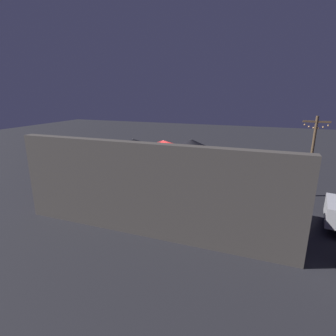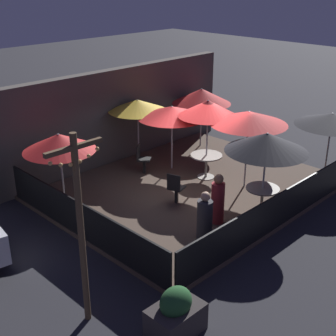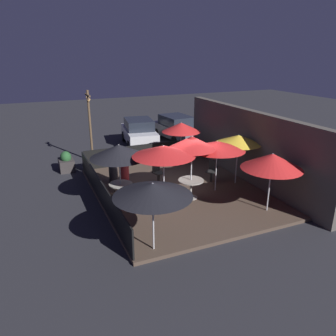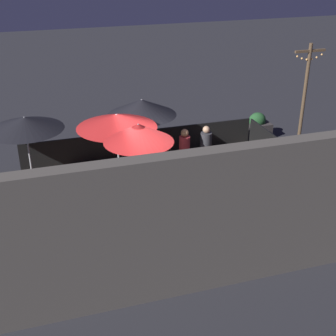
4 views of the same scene
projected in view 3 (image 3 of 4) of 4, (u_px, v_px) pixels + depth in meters
name	position (u px, v px, depth m)	size (l,w,h in m)	color
ground_plane	(177.00, 193.00, 13.53)	(60.00, 60.00, 0.00)	#26262B
patio_deck	(177.00, 191.00, 13.51)	(8.04, 6.38, 0.12)	#47382D
building_wall	(249.00, 147.00, 14.28)	(9.64, 0.36, 3.18)	#4C4742
fence_front	(101.00, 192.00, 12.15)	(7.84, 0.05, 0.95)	black
fence_side_left	(145.00, 153.00, 16.77)	(0.05, 6.18, 0.95)	black
patio_umbrella_0	(119.00, 151.00, 11.80)	(2.13, 2.13, 2.24)	#B2B2B7
patio_umbrella_1	(192.00, 143.00, 12.05)	(1.80, 1.80, 2.47)	#B2B2B7
patio_umbrella_2	(181.00, 127.00, 16.37)	(1.94, 1.94, 2.05)	#B2B2B7
patio_umbrella_3	(272.00, 161.00, 11.15)	(2.11, 2.11, 2.13)	#B2B2B7
patio_umbrella_4	(217.00, 146.00, 12.83)	(2.21, 2.21, 2.09)	#B2B2B7
patio_umbrella_5	(164.00, 151.00, 11.34)	(2.23, 2.23, 2.33)	#B2B2B7
patio_umbrella_6	(153.00, 190.00, 8.85)	(2.21, 2.21, 2.05)	#B2B2B7
patio_umbrella_7	(238.00, 139.00, 13.58)	(1.93, 1.93, 2.14)	#B2B2B7
dining_table_0	(121.00, 187.00, 12.27)	(0.88, 0.88, 0.73)	#9E998E
dining_table_1	(191.00, 183.00, 12.59)	(0.98, 0.98, 0.75)	#9E998E
patio_chair_0	(212.00, 170.00, 14.26)	(0.56, 0.56, 0.93)	black
patio_chair_1	(158.00, 172.00, 14.11)	(0.50, 0.50, 0.92)	black
patron_0	(125.00, 174.00, 13.51)	(0.37, 0.37, 1.33)	maroon
patron_1	(113.00, 170.00, 14.14)	(0.53, 0.53, 1.24)	#333338
planter_box	(66.00, 162.00, 15.95)	(0.99, 0.70, 0.97)	#332D2D
light_post	(90.00, 123.00, 16.71)	(1.10, 0.12, 3.72)	brown
parked_car_0	(139.00, 132.00, 20.22)	(4.07, 2.24, 1.62)	silver
parked_car_1	(176.00, 128.00, 21.32)	(4.11, 2.07, 1.62)	#5B5B60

